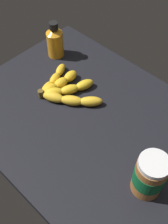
# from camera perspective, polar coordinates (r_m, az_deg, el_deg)

# --- Properties ---
(ground_plane) EXTENTS (0.90, 0.64, 0.03)m
(ground_plane) POSITION_cam_1_polar(r_m,az_deg,el_deg) (0.94, 1.91, -2.57)
(ground_plane) COLOR black
(banana_bunch) EXTENTS (0.26, 0.19, 0.04)m
(banana_bunch) POSITION_cam_1_polar(r_m,az_deg,el_deg) (1.00, -3.89, 4.73)
(banana_bunch) COLOR gold
(banana_bunch) RESTS_ON ground_plane
(peanut_butter_jar) EXTENTS (0.09, 0.09, 0.14)m
(peanut_butter_jar) POSITION_cam_1_polar(r_m,az_deg,el_deg) (0.77, 13.26, -12.51)
(peanut_butter_jar) COLOR #9E602D
(peanut_butter_jar) RESTS_ON ground_plane
(honey_bottle) EXTENTS (0.06, 0.06, 0.15)m
(honey_bottle) POSITION_cam_1_polar(r_m,az_deg,el_deg) (1.13, -5.93, 14.17)
(honey_bottle) COLOR orange
(honey_bottle) RESTS_ON ground_plane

